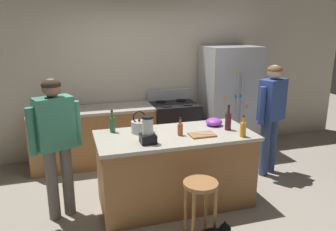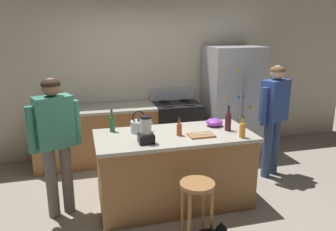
{
  "view_description": "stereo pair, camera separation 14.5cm",
  "coord_description": "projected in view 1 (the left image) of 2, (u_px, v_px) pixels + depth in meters",
  "views": [
    {
      "loc": [
        -1.19,
        -3.59,
        2.18
      ],
      "look_at": [
        0.0,
        0.3,
        1.06
      ],
      "focal_mm": 35.65,
      "sensor_mm": 36.0,
      "label": 1
    },
    {
      "loc": [
        -1.05,
        -3.63,
        2.18
      ],
      "look_at": [
        0.0,
        0.3,
        1.06
      ],
      "focal_mm": 35.65,
      "sensor_mm": 36.0,
      "label": 2
    }
  ],
  "objects": [
    {
      "name": "person_by_island_left",
      "position": [
        56.0,
        136.0,
        3.67
      ],
      "size": [
        0.58,
        0.35,
        1.63
      ],
      "color": "#66605B",
      "rests_on": "ground_plane"
    },
    {
      "name": "stove_range",
      "position": [
        174.0,
        129.0,
        5.64
      ],
      "size": [
        0.76,
        0.65,
        1.09
      ],
      "color": "black",
      "rests_on": "ground_plane"
    },
    {
      "name": "person_by_sink_right",
      "position": [
        272.0,
        110.0,
        4.79
      ],
      "size": [
        0.58,
        0.36,
        1.63
      ],
      "color": "#384C7A",
      "rests_on": "ground_plane"
    },
    {
      "name": "tea_kettle",
      "position": [
        140.0,
        126.0,
        4.02
      ],
      "size": [
        0.28,
        0.2,
        0.27
      ],
      "color": "#B7BABF",
      "rests_on": "kitchen_island"
    },
    {
      "name": "back_counter_run",
      "position": [
        97.0,
        136.0,
        5.31
      ],
      "size": [
        2.0,
        0.64,
        0.91
      ],
      "color": "#9E6B3D",
      "rests_on": "ground_plane"
    },
    {
      "name": "blender_appliance",
      "position": [
        148.0,
        132.0,
        3.65
      ],
      "size": [
        0.17,
        0.17,
        0.31
      ],
      "color": "black",
      "rests_on": "kitchen_island"
    },
    {
      "name": "bottle_soda",
      "position": [
        243.0,
        129.0,
        3.86
      ],
      "size": [
        0.07,
        0.07,
        0.26
      ],
      "color": "orange",
      "rests_on": "kitchen_island"
    },
    {
      "name": "cutting_board",
      "position": [
        202.0,
        135.0,
        3.92
      ],
      "size": [
        0.3,
        0.2,
        0.02
      ],
      "primitive_type": "cube",
      "color": "#9E6B3D",
      "rests_on": "kitchen_island"
    },
    {
      "name": "refrigerator",
      "position": [
        229.0,
        100.0,
        5.78
      ],
      "size": [
        0.9,
        0.73,
        1.82
      ],
      "color": "#B7BABF",
      "rests_on": "ground_plane"
    },
    {
      "name": "back_wall",
      "position": [
        140.0,
        75.0,
        5.66
      ],
      "size": [
        8.0,
        0.1,
        2.7
      ],
      "primitive_type": "cube",
      "color": "beige",
      "rests_on": "ground_plane"
    },
    {
      "name": "bottle_wine",
      "position": [
        228.0,
        121.0,
        4.11
      ],
      "size": [
        0.08,
        0.08,
        0.32
      ],
      "color": "#471923",
      "rests_on": "kitchen_island"
    },
    {
      "name": "bar_stool",
      "position": [
        200.0,
        194.0,
        3.42
      ],
      "size": [
        0.36,
        0.36,
        0.63
      ],
      "color": "#9E6B3D",
      "rests_on": "ground_plane"
    },
    {
      "name": "ground_plane",
      "position": [
        175.0,
        202.0,
        4.22
      ],
      "size": [
        14.0,
        14.0,
        0.0
      ],
      "primitive_type": "plane",
      "color": "#9E9384"
    },
    {
      "name": "bottle_cooking_sauce",
      "position": [
        180.0,
        129.0,
        3.92
      ],
      "size": [
        0.06,
        0.06,
        0.22
      ],
      "color": "#B24C26",
      "rests_on": "kitchen_island"
    },
    {
      "name": "kitchen_island",
      "position": [
        175.0,
        169.0,
        4.1
      ],
      "size": [
        1.88,
        0.88,
        0.91
      ],
      "color": "#9E6B3D",
      "rests_on": "ground_plane"
    },
    {
      "name": "mixing_bowl",
      "position": [
        214.0,
        122.0,
        4.3
      ],
      "size": [
        0.22,
        0.22,
        0.1
      ],
      "primitive_type": "ellipsoid",
      "color": "purple",
      "rests_on": "kitchen_island"
    },
    {
      "name": "bottle_olive_oil",
      "position": [
        112.0,
        124.0,
        4.02
      ],
      "size": [
        0.07,
        0.07,
        0.28
      ],
      "color": "#2D6638",
      "rests_on": "kitchen_island"
    },
    {
      "name": "chef_knife",
      "position": [
        204.0,
        134.0,
        3.92
      ],
      "size": [
        0.21,
        0.12,
        0.01
      ],
      "primitive_type": "cube",
      "rotation": [
        0.0,
        0.0,
        -0.41
      ],
      "color": "#B7BABF",
      "rests_on": "cutting_board"
    }
  ]
}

